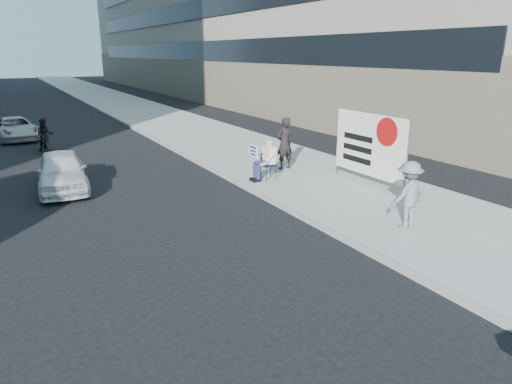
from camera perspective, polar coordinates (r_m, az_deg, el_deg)
ground at (r=9.89m, az=3.76°, el=-7.50°), size 160.00×160.00×0.00m
near_sidewalk at (r=29.21m, az=-11.30°, el=8.81°), size 5.00×120.00×0.15m
seated_protester at (r=14.64m, az=1.16°, el=4.31°), size 0.83×1.12×1.31m
jogger at (r=11.14m, az=18.51°, el=-0.32°), size 1.04×0.62×1.59m
pedestrian_woman at (r=16.04m, az=3.61°, el=6.08°), size 0.69×0.48×1.82m
protest_banner at (r=14.40m, az=14.00°, el=5.74°), size 0.08×3.06×2.20m
white_sedan_near at (r=15.29m, az=-23.13°, el=2.42°), size 1.71×3.62×1.20m
white_sedan_far at (r=25.45m, az=-27.89°, el=7.04°), size 2.26×4.05×1.07m
motorcycle at (r=21.72m, az=-24.84°, el=6.31°), size 0.72×2.05×1.42m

